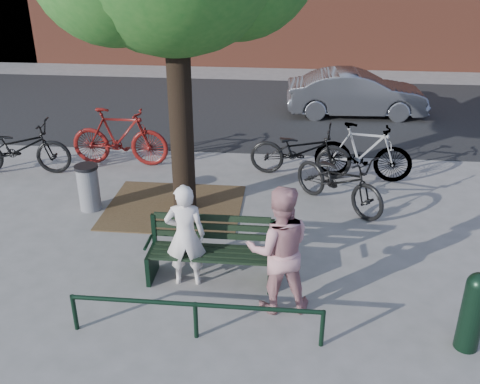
# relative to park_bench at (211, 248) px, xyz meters

# --- Properties ---
(ground) EXTENTS (90.00, 90.00, 0.00)m
(ground) POSITION_rel_park_bench_xyz_m (0.00, -0.08, -0.48)
(ground) COLOR gray
(ground) RESTS_ON ground
(dirt_pit) EXTENTS (2.40, 2.00, 0.02)m
(dirt_pit) POSITION_rel_park_bench_xyz_m (-1.00, 2.12, -0.47)
(dirt_pit) COLOR brown
(dirt_pit) RESTS_ON ground
(road) EXTENTS (40.00, 7.00, 0.01)m
(road) POSITION_rel_park_bench_xyz_m (0.00, 8.42, -0.47)
(road) COLOR black
(road) RESTS_ON ground
(park_bench) EXTENTS (1.74, 0.54, 0.97)m
(park_bench) POSITION_rel_park_bench_xyz_m (0.00, 0.00, 0.00)
(park_bench) COLOR black
(park_bench) RESTS_ON ground
(guard_railing) EXTENTS (3.06, 0.06, 0.51)m
(guard_railing) POSITION_rel_park_bench_xyz_m (0.00, -1.28, -0.08)
(guard_railing) COLOR black
(guard_railing) RESTS_ON ground
(person_left) EXTENTS (0.58, 0.41, 1.50)m
(person_left) POSITION_rel_park_bench_xyz_m (-0.33, -0.15, 0.27)
(person_left) COLOR silver
(person_left) RESTS_ON ground
(person_right) EXTENTS (0.92, 0.77, 1.72)m
(person_right) POSITION_rel_park_bench_xyz_m (0.95, -0.57, 0.38)
(person_right) COLOR tan
(person_right) RESTS_ON ground
(bollard) EXTENTS (0.28, 0.28, 1.03)m
(bollard) POSITION_rel_park_bench_xyz_m (3.20, -1.13, 0.07)
(bollard) COLOR black
(bollard) RESTS_ON ground
(litter_bin) EXTENTS (0.41, 0.41, 0.84)m
(litter_bin) POSITION_rel_park_bench_xyz_m (-2.47, 1.92, -0.06)
(litter_bin) COLOR gray
(litter_bin) RESTS_ON ground
(bicycle_a) EXTENTS (2.16, 0.98, 1.10)m
(bicycle_a) POSITION_rel_park_bench_xyz_m (-4.46, 3.37, 0.07)
(bicycle_a) COLOR black
(bicycle_a) RESTS_ON ground
(bicycle_b) EXTENTS (2.07, 0.59, 1.24)m
(bicycle_b) POSITION_rel_park_bench_xyz_m (-2.55, 4.02, 0.14)
(bicycle_b) COLOR #5E100D
(bicycle_b) RESTS_ON ground
(bicycle_c) EXTENTS (2.11, 0.94, 1.07)m
(bicycle_c) POSITION_rel_park_bench_xyz_m (1.24, 3.81, 0.06)
(bicycle_c) COLOR black
(bicycle_c) RESTS_ON ground
(bicycle_d) EXTENTS (1.98, 0.87, 1.15)m
(bicycle_d) POSITION_rel_park_bench_xyz_m (2.48, 3.77, 0.10)
(bicycle_d) COLOR gray
(bicycle_d) RESTS_ON ground
(bicycle_e) EXTENTS (1.90, 1.89, 1.04)m
(bicycle_e) POSITION_rel_park_bench_xyz_m (1.92, 2.45, 0.04)
(bicycle_e) COLOR black
(bicycle_e) RESTS_ON ground
(parked_car) EXTENTS (3.77, 1.45, 1.22)m
(parked_car) POSITION_rel_park_bench_xyz_m (2.75, 8.13, 0.13)
(parked_car) COLOR slate
(parked_car) RESTS_ON ground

